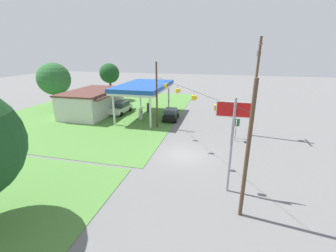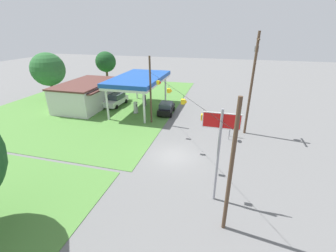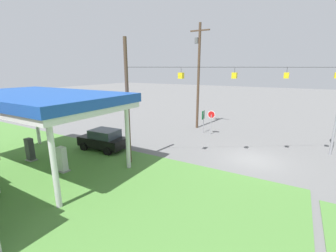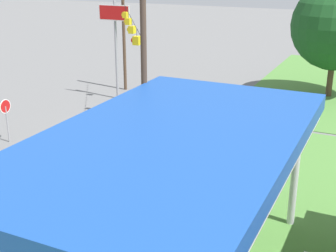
{
  "view_description": "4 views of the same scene",
  "coord_description": "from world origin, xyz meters",
  "views": [
    {
      "loc": [
        -20.26,
        -3.31,
        10.02
      ],
      "look_at": [
        3.59,
        2.49,
        1.71
      ],
      "focal_mm": 24.0,
      "sensor_mm": 36.0,
      "label": 1
    },
    {
      "loc": [
        -18.79,
        -4.27,
        11.7
      ],
      "look_at": [
        4.2,
        1.79,
        1.3
      ],
      "focal_mm": 24.0,
      "sensor_mm": 36.0,
      "label": 2
    },
    {
      "loc": [
        -2.38,
        16.84,
        6.56
      ],
      "look_at": [
        5.42,
        3.34,
        2.67
      ],
      "focal_mm": 24.0,
      "sensor_mm": 36.0,
      "label": 3
    },
    {
      "loc": [
        23.54,
        13.6,
        9.65
      ],
      "look_at": [
        2.48,
        3.58,
        1.43
      ],
      "focal_mm": 50.0,
      "sensor_mm": 36.0,
      "label": 4
    }
  ],
  "objects": [
    {
      "name": "fuel_pump_far",
      "position": [
        14.25,
        8.42,
        0.82
      ],
      "size": [
        0.71,
        0.56,
        1.73
      ],
      "color": "gray",
      "rests_on": "ground"
    },
    {
      "name": "stop_sign_roadside",
      "position": [
        5.12,
        -5.12,
        1.81
      ],
      "size": [
        0.8,
        0.08,
        2.5
      ],
      "rotation": [
        0.0,
        0.0,
        3.14
      ],
      "color": "#99999E",
      "rests_on": "ground"
    },
    {
      "name": "gas_station_store",
      "position": [
        11.6,
        17.03,
        1.97
      ],
      "size": [
        10.81,
        7.08,
        3.92
      ],
      "color": "silver",
      "rests_on": "ground"
    },
    {
      "name": "tree_far_back",
      "position": [
        22.64,
        19.51,
        5.48
      ],
      "size": [
        4.0,
        4.0,
        7.52
      ],
      "color": "#4C3828",
      "rests_on": "ground"
    },
    {
      "name": "car_at_pumps_front",
      "position": [
        11.34,
        3.94,
        0.91
      ],
      "size": [
        4.18,
        2.32,
        1.76
      ],
      "rotation": [
        0.0,
        0.0,
        0.07
      ],
      "color": "black",
      "rests_on": "ground"
    },
    {
      "name": "car_at_pumps_rear",
      "position": [
        13.19,
        12.88,
        0.99
      ],
      "size": [
        5.19,
        2.3,
        1.95
      ],
      "rotation": [
        0.0,
        0.0,
        3.09
      ],
      "color": "white",
      "rests_on": "ground"
    },
    {
      "name": "utility_pole_main",
      "position": [
        7.49,
        -6.97,
        6.36
      ],
      "size": [
        2.2,
        0.44,
        11.46
      ],
      "color": "#4C3828",
      "rests_on": "ground"
    },
    {
      "name": "fuel_pump_near",
      "position": [
        10.5,
        8.42,
        0.82
      ],
      "size": [
        0.71,
        0.56,
        1.73
      ],
      "color": "gray",
      "rests_on": "ground"
    },
    {
      "name": "tree_behind_station",
      "position": [
        13.41,
        25.26,
        5.27
      ],
      "size": [
        5.55,
        5.55,
        8.05
      ],
      "color": "#4C3828",
      "rests_on": "ground"
    },
    {
      "name": "stop_sign_overhead",
      "position": [
        -5.12,
        -4.21,
        5.12
      ],
      "size": [
        0.22,
        2.46,
        7.09
      ],
      "color": "gray",
      "rests_on": "ground"
    },
    {
      "name": "grass_verge_station_corner",
      "position": [
        14.37,
        17.05,
        0.02
      ],
      "size": [
        36.0,
        28.0,
        0.04
      ],
      "primitive_type": "cube",
      "color": "#4C7F38",
      "rests_on": "ground"
    },
    {
      "name": "gas_station_canopy",
      "position": [
        12.37,
        8.42,
        4.64
      ],
      "size": [
        11.88,
        6.69,
        5.13
      ],
      "color": "silver",
      "rests_on": "ground"
    },
    {
      "name": "ground_plane",
      "position": [
        0.0,
        0.0,
        0.0
      ],
      "size": [
        160.0,
        160.0,
        0.0
      ],
      "primitive_type": "plane",
      "color": "slate"
    },
    {
      "name": "signal_span_gantry",
      "position": [
        0.0,
        -0.01,
        4.72
      ],
      "size": [
        15.57,
        10.24,
        8.66
      ],
      "color": "#4C3828",
      "rests_on": "ground"
    },
    {
      "name": "route_sign",
      "position": [
        6.03,
        -5.22,
        1.71
      ],
      "size": [
        0.1,
        0.7,
        2.4
      ],
      "color": "gray",
      "rests_on": "ground"
    }
  ]
}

